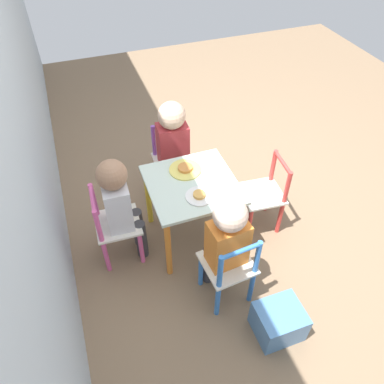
{
  "coord_description": "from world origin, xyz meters",
  "views": [
    {
      "loc": [
        -1.51,
        0.54,
        1.97
      ],
      "look_at": [
        0.0,
        0.0,
        0.41
      ],
      "focal_mm": 35.0,
      "sensor_mm": 36.0,
      "label": 1
    }
  ],
  "objects_px": {
    "chair_blue": "(229,269)",
    "child_back": "(120,202)",
    "plate_right": "(185,169)",
    "chair_red": "(264,195)",
    "plate_left": "(199,196)",
    "chair_pink": "(114,226)",
    "child_right": "(173,143)",
    "child_left": "(226,238)",
    "kids_table": "(192,194)",
    "chair_purple": "(172,162)",
    "storage_bin": "(279,321)"
  },
  "relations": [
    {
      "from": "chair_blue",
      "to": "child_right",
      "type": "bearing_deg",
      "value": -93.49
    },
    {
      "from": "chair_red",
      "to": "chair_purple",
      "type": "bearing_deg",
      "value": -133.79
    },
    {
      "from": "kids_table",
      "to": "chair_purple",
      "type": "height_order",
      "value": "chair_purple"
    },
    {
      "from": "plate_left",
      "to": "kids_table",
      "type": "bearing_deg",
      "value": -0.0
    },
    {
      "from": "chair_pink",
      "to": "child_back",
      "type": "bearing_deg",
      "value": -90.0
    },
    {
      "from": "chair_blue",
      "to": "chair_red",
      "type": "xyz_separation_m",
      "value": [
        0.44,
        -0.44,
        0.0
      ]
    },
    {
      "from": "chair_pink",
      "to": "storage_bin",
      "type": "height_order",
      "value": "chair_pink"
    },
    {
      "from": "chair_blue",
      "to": "plate_left",
      "type": "xyz_separation_m",
      "value": [
        0.36,
        0.04,
        0.23
      ]
    },
    {
      "from": "plate_right",
      "to": "kids_table",
      "type": "bearing_deg",
      "value": 180.0
    },
    {
      "from": "kids_table",
      "to": "plate_left",
      "type": "relative_size",
      "value": 3.28
    },
    {
      "from": "chair_red",
      "to": "child_right",
      "type": "xyz_separation_m",
      "value": [
        0.47,
        0.46,
        0.21
      ]
    },
    {
      "from": "kids_table",
      "to": "storage_bin",
      "type": "xyz_separation_m",
      "value": [
        -0.78,
        -0.21,
        -0.3
      ]
    },
    {
      "from": "plate_right",
      "to": "chair_pink",
      "type": "bearing_deg",
      "value": 101.69
    },
    {
      "from": "chair_pink",
      "to": "plate_right",
      "type": "distance_m",
      "value": 0.55
    },
    {
      "from": "child_right",
      "to": "storage_bin",
      "type": "distance_m",
      "value": 1.27
    },
    {
      "from": "chair_blue",
      "to": "child_back",
      "type": "bearing_deg",
      "value": -52.01
    },
    {
      "from": "chair_purple",
      "to": "storage_bin",
      "type": "xyz_separation_m",
      "value": [
        -1.26,
        -0.19,
        -0.17
      ]
    },
    {
      "from": "chair_pink",
      "to": "child_back",
      "type": "height_order",
      "value": "child_back"
    },
    {
      "from": "chair_blue",
      "to": "child_right",
      "type": "height_order",
      "value": "child_right"
    },
    {
      "from": "child_right",
      "to": "child_left",
      "type": "bearing_deg",
      "value": -86.27
    },
    {
      "from": "chair_purple",
      "to": "plate_right",
      "type": "bearing_deg",
      "value": -90.92
    },
    {
      "from": "chair_red",
      "to": "child_left",
      "type": "bearing_deg",
      "value": -44.59
    },
    {
      "from": "child_left",
      "to": "chair_pink",
      "type": "bearing_deg",
      "value": -45.28
    },
    {
      "from": "chair_pink",
      "to": "kids_table",
      "type": "bearing_deg",
      "value": -90.0
    },
    {
      "from": "kids_table",
      "to": "chair_red",
      "type": "height_order",
      "value": "chair_red"
    },
    {
      "from": "kids_table",
      "to": "chair_pink",
      "type": "height_order",
      "value": "chair_pink"
    },
    {
      "from": "chair_blue",
      "to": "child_right",
      "type": "distance_m",
      "value": 0.93
    },
    {
      "from": "child_left",
      "to": "storage_bin",
      "type": "xyz_separation_m",
      "value": [
        -0.35,
        -0.17,
        -0.36
      ]
    },
    {
      "from": "child_right",
      "to": "plate_left",
      "type": "height_order",
      "value": "child_right"
    },
    {
      "from": "child_left",
      "to": "plate_right",
      "type": "relative_size",
      "value": 3.77
    },
    {
      "from": "chair_red",
      "to": "storage_bin",
      "type": "relative_size",
      "value": 2.2
    },
    {
      "from": "child_right",
      "to": "child_back",
      "type": "relative_size",
      "value": 1.02
    },
    {
      "from": "chair_pink",
      "to": "plate_right",
      "type": "relative_size",
      "value": 2.72
    },
    {
      "from": "child_left",
      "to": "plate_left",
      "type": "xyz_separation_m",
      "value": [
        0.3,
        0.04,
        0.04
      ]
    },
    {
      "from": "chair_blue",
      "to": "child_back",
      "type": "distance_m",
      "value": 0.71
    },
    {
      "from": "child_back",
      "to": "chair_red",
      "type": "bearing_deg",
      "value": -91.39
    },
    {
      "from": "kids_table",
      "to": "chair_pink",
      "type": "relative_size",
      "value": 0.97
    },
    {
      "from": "child_back",
      "to": "plate_left",
      "type": "xyz_separation_m",
      "value": [
        -0.14,
        -0.42,
        0.04
      ]
    },
    {
      "from": "chair_red",
      "to": "child_back",
      "type": "relative_size",
      "value": 0.71
    },
    {
      "from": "chair_purple",
      "to": "plate_left",
      "type": "bearing_deg",
      "value": -89.45
    },
    {
      "from": "child_left",
      "to": "plate_right",
      "type": "bearing_deg",
      "value": -91.06
    },
    {
      "from": "chair_blue",
      "to": "child_left",
      "type": "height_order",
      "value": "child_left"
    },
    {
      "from": "chair_pink",
      "to": "child_back",
      "type": "relative_size",
      "value": 0.71
    },
    {
      "from": "child_left",
      "to": "child_right",
      "type": "height_order",
      "value": "child_right"
    },
    {
      "from": "chair_pink",
      "to": "chair_purple",
      "type": "bearing_deg",
      "value": -45.09
    },
    {
      "from": "plate_left",
      "to": "storage_bin",
      "type": "xyz_separation_m",
      "value": [
        -0.65,
        -0.21,
        -0.39
      ]
    },
    {
      "from": "kids_table",
      "to": "child_left",
      "type": "xyz_separation_m",
      "value": [
        -0.42,
        -0.04,
        0.05
      ]
    },
    {
      "from": "chair_purple",
      "to": "chair_pink",
      "type": "xyz_separation_m",
      "value": [
        -0.46,
        0.51,
        0.0
      ]
    },
    {
      "from": "chair_blue",
      "to": "plate_right",
      "type": "xyz_separation_m",
      "value": [
        0.61,
        0.04,
        0.23
      ]
    },
    {
      "from": "plate_left",
      "to": "plate_right",
      "type": "xyz_separation_m",
      "value": [
        0.24,
        -0.0,
        0.0
      ]
    }
  ]
}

